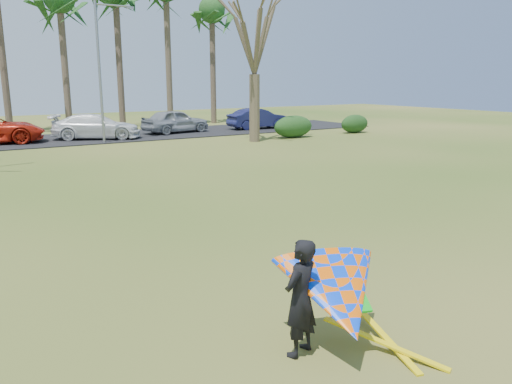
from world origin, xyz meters
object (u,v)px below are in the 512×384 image
streetlight (102,66)px  car_4 (175,121)px  car_5 (258,118)px  car_3 (96,126)px  bare_tree_right (254,29)px  kite_flyer (335,296)px

streetlight → car_4: 7.24m
car_4 → car_5: (6.44, -0.58, -0.05)m
car_3 → bare_tree_right: bearing=-102.6°
bare_tree_right → streetlight: bare_tree_right is taller
car_4 → kite_flyer: (-9.66, -27.78, -0.02)m
car_5 → car_4: bearing=88.0°
car_3 → car_5: car_3 is taller
bare_tree_right → car_4: 9.16m
car_3 → car_5: bearing=-64.2°
bare_tree_right → car_4: (-2.22, 6.82, -5.70)m
streetlight → kite_flyer: size_ratio=3.35×
car_5 → kite_flyer: bearing=152.5°
car_5 → streetlight: bearing=103.7°
car_4 → car_5: size_ratio=1.03×
streetlight → car_3: (-0.03, 2.02, -3.63)m
car_5 → kite_flyer: kite_flyer is taller
car_3 → car_5: size_ratio=1.16×
streetlight → car_3: bearing=91.0°
car_3 → kite_flyer: bearing=-163.7°
bare_tree_right → car_3: 11.45m
car_4 → kite_flyer: bearing=151.3°
bare_tree_right → streetlight: (-7.84, 4.00, -2.10)m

